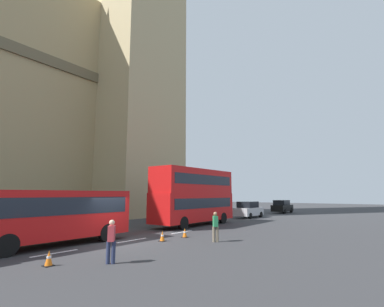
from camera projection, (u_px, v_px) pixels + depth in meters
ground_plane at (117, 243)px, 15.73m from camera, size 160.00×160.00×0.00m
double_decker_bus at (194, 194)px, 25.07m from camera, size 9.18×2.54×4.90m
sedan_lead at (249, 210)px, 32.99m from camera, size 4.40×1.86×1.85m
sedan_trailing at (282, 207)px, 41.20m from camera, size 4.40×1.86×1.85m
traffic_cone_west at (49, 258)px, 10.72m from camera, size 0.36×0.36×0.58m
traffic_cone_middle at (162, 236)px, 16.34m from camera, size 0.36×0.36×0.58m
traffic_cone_east at (185, 233)px, 17.80m from camera, size 0.36×0.36×0.58m
pedestrian_near_cones at (111, 240)px, 11.15m from camera, size 0.46×0.45×1.69m
pedestrian_by_kerb at (215, 226)px, 16.19m from camera, size 0.45×0.45×1.69m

